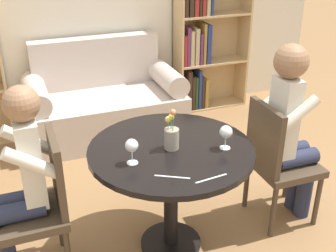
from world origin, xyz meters
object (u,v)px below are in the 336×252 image
bookshelf_right (202,41)px  person_left (19,184)px  chair_left (40,202)px  flower_vase (172,136)px  wine_glass_left (132,146)px  chair_right (277,158)px  couch (104,104)px  wine_glass_right (226,133)px  person_right (291,129)px

bookshelf_right → person_left: bearing=-136.0°
chair_left → flower_vase: 0.85m
wine_glass_left → chair_right: bearing=5.3°
bookshelf_right → chair_right: 2.11m
couch → chair_right: bearing=-66.4°
wine_glass_right → bookshelf_right: bearing=68.0°
bookshelf_right → wine_glass_left: 2.60m
couch → person_left: bearing=-116.9°
person_right → bookshelf_right: bearing=-7.7°
chair_left → bookshelf_right: bearing=135.5°
person_right → wine_glass_left: person_right is taller
chair_right → person_right: person_right is taller
person_left → bookshelf_right: bearing=134.1°
person_right → person_left: bearing=88.5°
chair_left → flower_vase: (0.78, -0.09, 0.33)m
chair_right → person_right: (0.08, -0.00, 0.21)m
person_right → wine_glass_left: size_ratio=8.65×
wine_glass_left → chair_left: bearing=161.8°
couch → person_right: person_right is taller
wine_glass_right → chair_right: bearing=15.2°
person_left → flower_vase: person_left is taller
chair_left → wine_glass_left: chair_left is taller
wine_glass_right → chair_left: bearing=169.2°
person_right → wine_glass_right: 0.60m
couch → chair_right: 1.96m
chair_right → wine_glass_right: bearing=106.2°
chair_right → person_left: person_left is taller
chair_right → wine_glass_right: (-0.49, -0.13, 0.35)m
couch → chair_left: 1.90m
bookshelf_right → chair_left: 2.81m
person_right → wine_glass_left: 1.15m
couch → bookshelf_right: bookshelf_right is taller
couch → person_left: (-0.87, -1.72, 0.33)m
chair_left → person_right: bearing=87.5°
person_right → flower_vase: 0.87m
chair_left → person_left: 0.17m
couch → chair_left: couch is taller
person_right → wine_glass_left: (-1.13, -0.09, 0.14)m
person_right → flower_vase: (-0.86, -0.02, 0.12)m
couch → bookshelf_right: bearing=12.6°
chair_left → chair_right: bearing=87.5°
chair_left → wine_glass_right: (1.08, -0.21, 0.35)m
chair_left → wine_glass_right: 1.15m
chair_right → person_left: bearing=88.5°
couch → wine_glass_right: 2.02m
chair_right → couch: bearing=24.6°
bookshelf_right → person_right: size_ratio=1.23×
chair_left → chair_right: 1.57m
wine_glass_left → flower_vase: size_ratio=0.57×
chair_left → person_right: 1.66m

